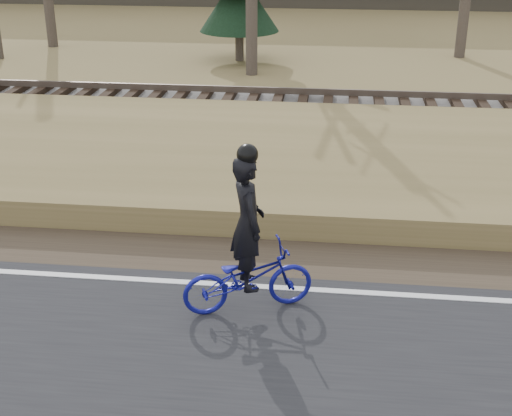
# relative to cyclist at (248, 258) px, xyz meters

# --- Properties ---
(ground) EXTENTS (120.00, 120.00, 0.00)m
(ground) POSITION_rel_cyclist_xyz_m (0.80, 0.37, -0.78)
(ground) COLOR olive
(ground) RESTS_ON ground
(edge_line) EXTENTS (120.00, 0.12, 0.01)m
(edge_line) POSITION_rel_cyclist_xyz_m (0.80, 0.57, -0.72)
(edge_line) COLOR silver
(edge_line) RESTS_ON road
(shoulder) EXTENTS (120.00, 1.60, 0.04)m
(shoulder) POSITION_rel_cyclist_xyz_m (0.80, 1.57, -0.76)
(shoulder) COLOR #473A2B
(shoulder) RESTS_ON ground
(embankment) EXTENTS (120.00, 5.00, 0.44)m
(embankment) POSITION_rel_cyclist_xyz_m (0.80, 4.57, -0.56)
(embankment) COLOR olive
(embankment) RESTS_ON ground
(ballast) EXTENTS (120.00, 3.00, 0.45)m
(ballast) POSITION_rel_cyclist_xyz_m (0.80, 8.37, -0.56)
(ballast) COLOR slate
(ballast) RESTS_ON ground
(railroad) EXTENTS (120.00, 2.40, 0.29)m
(railroad) POSITION_rel_cyclist_xyz_m (0.80, 8.37, -0.26)
(railroad) COLOR black
(railroad) RESTS_ON ballast
(cyclist) EXTENTS (1.78, 1.14, 2.23)m
(cyclist) POSITION_rel_cyclist_xyz_m (0.00, 0.00, 0.00)
(cyclist) COLOR navy
(cyclist) RESTS_ON road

